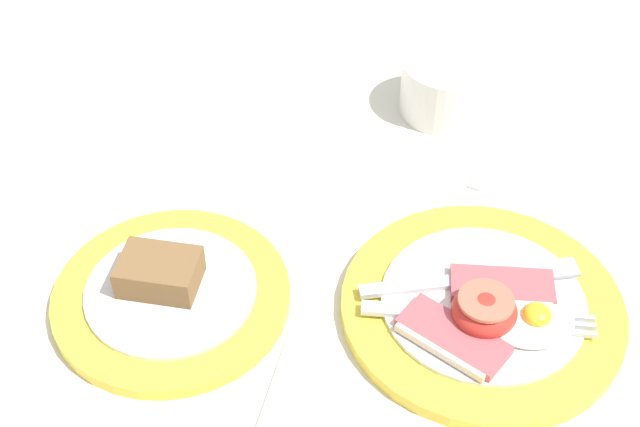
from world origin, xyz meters
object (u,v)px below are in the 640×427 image
object	(u,v)px
bread_plate	(170,290)
teaspoon_near_cup	(465,201)
breakfast_plate	(484,308)
sugar_cup	(446,85)

from	to	relation	value
bread_plate	teaspoon_near_cup	bearing A→B (deg)	20.67
breakfast_plate	sugar_cup	size ratio (longest dim) A/B	2.50
sugar_cup	teaspoon_near_cup	bearing A→B (deg)	-91.15
bread_plate	teaspoon_near_cup	distance (m)	0.28
breakfast_plate	bread_plate	xyz separation A→B (m)	(-0.26, 0.03, -0.00)
bread_plate	sugar_cup	size ratio (longest dim) A/B	2.12
teaspoon_near_cup	breakfast_plate	bearing A→B (deg)	26.97
bread_plate	sugar_cup	bearing A→B (deg)	42.51
bread_plate	sugar_cup	distance (m)	0.36
breakfast_plate	bread_plate	world-z (taller)	same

